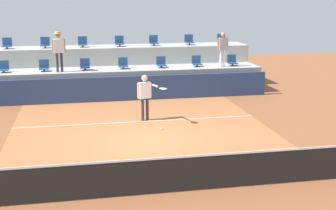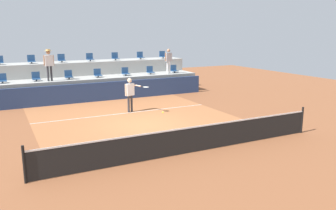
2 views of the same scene
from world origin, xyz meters
The scene contains 25 objects.
ground_plane centered at (0.00, 0.00, 0.00)m, with size 40.00×40.00×0.00m, color brown.
court_inner_paint centered at (0.00, 1.00, 0.00)m, with size 9.00×10.00×0.01m, color #A36038.
court_service_line centered at (0.00, 2.40, 0.01)m, with size 9.00×0.06×0.00m, color silver.
tennis_net centered at (0.00, -4.00, 0.50)m, with size 10.48×0.08×1.07m.
sponsor_backboard centered at (0.00, 6.00, 0.55)m, with size 13.00×0.16×1.10m, color navy.
seating_tier_lower centered at (0.00, 7.30, 0.62)m, with size 13.00×1.80×1.25m, color #9E9E99.
seating_tier_upper centered at (0.00, 9.10, 1.05)m, with size 13.00×1.80×2.10m, color #9E9E99.
stadium_chair_lower_far_left centered at (-5.33, 7.23, 1.46)m, with size 0.44×0.40×0.52m.
stadium_chair_lower_left centered at (-3.59, 7.23, 1.46)m, with size 0.44×0.40×0.52m.
stadium_chair_lower_mid_left centered at (-1.77, 7.23, 1.46)m, with size 0.44×0.40×0.52m.
stadium_chair_lower_center centered at (-0.02, 7.23, 1.46)m, with size 0.44×0.40×0.52m.
stadium_chair_lower_mid_right centered at (1.79, 7.23, 1.46)m, with size 0.44×0.40×0.52m.
stadium_chair_lower_right centered at (3.52, 7.23, 1.46)m, with size 0.44×0.40×0.52m.
stadium_chair_lower_far_right centered at (5.31, 7.23, 1.46)m, with size 0.44×0.40×0.52m.
stadium_chair_upper_far_left centered at (-5.36, 9.03, 2.31)m, with size 0.44×0.40×0.52m.
stadium_chair_upper_left centered at (-3.60, 9.03, 2.31)m, with size 0.44×0.40×0.52m.
stadium_chair_upper_mid_left centered at (-1.81, 9.03, 2.31)m, with size 0.44×0.40×0.52m.
stadium_chair_upper_center centered at (0.00, 9.03, 2.31)m, with size 0.44×0.40×0.52m.
stadium_chair_upper_mid_right centered at (1.73, 9.03, 2.31)m, with size 0.44×0.40×0.52m.
stadium_chair_upper_right centered at (3.58, 9.03, 2.31)m, with size 0.44×0.40×0.52m.
stadium_chair_upper_far_right centered at (5.32, 9.03, 2.31)m, with size 0.44×0.40×0.52m.
tennis_player centered at (0.33, 2.53, 1.07)m, with size 1.02×1.14×1.74m.
spectator_with_hat centered at (-2.89, 6.85, 2.36)m, with size 0.60×0.50×1.79m.
spectator_in_white centered at (4.69, 6.85, 2.23)m, with size 0.58×0.26×1.64m.
tennis_ball centered at (0.24, -1.39, 0.83)m, with size 0.07×0.07×0.07m.
Camera 1 is at (-2.07, -14.02, 4.65)m, focal length 49.15 mm.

